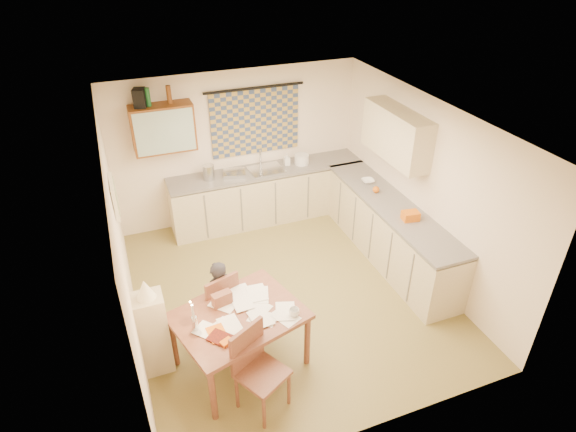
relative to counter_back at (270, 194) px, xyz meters
name	(u,v)px	position (x,y,z in m)	size (l,w,h in m)	color
floor	(288,292)	(-0.42, -1.95, -0.46)	(4.00, 4.50, 0.02)	olive
ceiling	(288,118)	(-0.42, -1.95, 2.06)	(4.00, 4.50, 0.02)	white
wall_back	(238,147)	(-0.42, 0.31, 0.80)	(4.00, 0.02, 2.50)	#F5E1C7
wall_front	(380,341)	(-0.42, -4.21, 0.80)	(4.00, 0.02, 2.50)	#F5E1C7
wall_left	(121,248)	(-2.43, -1.95, 0.80)	(0.02, 4.50, 2.50)	#F5E1C7
wall_right	(424,187)	(1.59, -1.95, 0.80)	(0.02, 4.50, 2.50)	#F5E1C7
window_blind	(255,122)	(-0.12, 0.27, 1.20)	(1.45, 0.03, 1.05)	navy
curtain_rod	(254,88)	(-0.12, 0.25, 1.75)	(0.04, 0.04, 1.60)	black
wall_cabinet	(163,128)	(-1.57, 0.13, 1.35)	(0.90, 0.34, 0.70)	#603110
wall_cabinet_glass	(165,132)	(-1.57, -0.04, 1.35)	(0.84, 0.02, 0.64)	#99B2A5
upper_cabinet_right	(396,134)	(1.41, -1.40, 1.40)	(0.34, 1.30, 0.70)	tan
framed_print	(114,197)	(-2.39, -1.55, 1.25)	(0.04, 0.50, 0.40)	#ECE5C3
print_canvas	(116,196)	(-2.37, -1.55, 1.25)	(0.01, 0.42, 0.32)	beige
counter_back	(270,194)	(0.00, 0.00, 0.00)	(3.30, 0.62, 0.92)	tan
counter_right	(389,231)	(1.28, -1.71, 0.00)	(0.62, 2.95, 0.92)	tan
stove	(435,277)	(1.28, -2.85, -0.01)	(0.58, 0.58, 0.90)	white
sink	(266,172)	(-0.05, 0.00, 0.43)	(0.55, 0.45, 0.10)	silver
tap	(260,158)	(-0.08, 0.18, 0.61)	(0.03, 0.03, 0.28)	silver
dish_rack	(234,173)	(-0.58, 0.00, 0.50)	(0.35, 0.30, 0.06)	silver
kettle	(209,172)	(-0.99, 0.00, 0.59)	(0.18, 0.18, 0.24)	silver
mixing_bowl	(302,159)	(0.58, 0.00, 0.55)	(0.24, 0.24, 0.16)	white
soap_bottle	(287,159)	(0.33, 0.05, 0.57)	(0.09, 0.10, 0.20)	white
bowl	(368,181)	(1.28, -0.99, 0.49)	(0.23, 0.23, 0.05)	white
orange_bag	(411,216)	(1.28, -2.16, 0.53)	(0.22, 0.16, 0.12)	orange
fruit_orange	(376,190)	(1.23, -1.32, 0.52)	(0.10, 0.10, 0.10)	orange
speaker	(140,98)	(-1.83, 0.13, 1.83)	(0.16, 0.20, 0.26)	black
bottle_green	(148,97)	(-1.72, 0.13, 1.83)	(0.07, 0.07, 0.26)	#195926
bottle_brown	(169,95)	(-1.42, 0.13, 1.83)	(0.07, 0.07, 0.26)	#603110
dining_table	(240,339)	(-1.37, -2.93, -0.07)	(1.56, 1.34, 0.75)	brown
chair_far	(217,314)	(-1.49, -2.34, -0.16)	(0.54, 0.54, 0.95)	brown
chair_near	(261,384)	(-1.32, -3.54, -0.15)	(0.60, 0.60, 0.99)	brown
person	(219,300)	(-1.46, -2.38, 0.09)	(0.47, 0.41, 1.08)	black
shelf_stand	(154,333)	(-2.26, -2.63, 0.07)	(0.32, 0.30, 1.03)	tan
lampshade	(145,289)	(-2.26, -2.63, 0.69)	(0.20, 0.20, 0.22)	#ECE5C3
letter_rack	(222,299)	(-1.49, -2.71, 0.38)	(0.22, 0.10, 0.16)	brown
mug	(294,312)	(-0.81, -3.15, 0.34)	(0.14, 0.14, 0.09)	white
magazine	(215,344)	(-1.71, -3.26, 0.31)	(0.30, 0.30, 0.02)	maroon
book	(209,336)	(-1.74, -3.13, 0.31)	(0.20, 0.26, 0.02)	orange
orange_box	(226,342)	(-1.60, -3.29, 0.32)	(0.12, 0.08, 0.04)	orange
eyeglasses	(268,323)	(-1.11, -3.17, 0.31)	(0.13, 0.04, 0.02)	black
candle_holder	(195,324)	(-1.85, -2.99, 0.39)	(0.06, 0.06, 0.18)	silver
candle	(193,313)	(-1.86, -3.05, 0.59)	(0.02, 0.02, 0.22)	white
candle_flame	(190,302)	(-1.87, -3.01, 0.71)	(0.02, 0.02, 0.02)	#FFCC66
papers	(249,310)	(-1.24, -2.92, 0.31)	(1.17, 0.87, 0.02)	white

